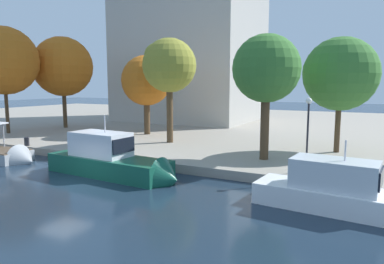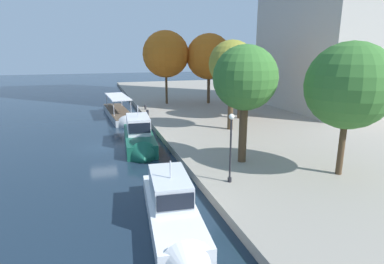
{
  "view_description": "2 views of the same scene",
  "coord_description": "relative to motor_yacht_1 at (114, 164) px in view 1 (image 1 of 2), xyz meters",
  "views": [
    {
      "loc": [
        15.95,
        -14.52,
        5.95
      ],
      "look_at": [
        4.57,
        7.61,
        2.64
      ],
      "focal_mm": 33.28,
      "sensor_mm": 36.0,
      "label": 1
    },
    {
      "loc": [
        29.87,
        -0.35,
        8.92
      ],
      "look_at": [
        4.68,
        7.56,
        2.12
      ],
      "focal_mm": 29.21,
      "sensor_mm": 36.0,
      "label": 2
    }
  ],
  "objects": [
    {
      "name": "motor_yacht_1",
      "position": [
        0.0,
        0.0,
        0.0
      ],
      "size": [
        10.08,
        3.26,
        4.86
      ],
      "rotation": [
        0.0,
        0.0,
        -0.07
      ],
      "color": "#14513D",
      "rests_on": "ground_plane"
    },
    {
      "name": "ground_plane",
      "position": [
        -0.92,
        -3.45,
        -0.78
      ],
      "size": [
        220.0,
        220.0,
        0.0
      ],
      "primitive_type": "plane",
      "color": "#192838"
    },
    {
      "name": "mooring_bollard_2",
      "position": [
        -12.08,
        2.77,
        0.26
      ],
      "size": [
        0.29,
        0.29,
        0.8
      ],
      "color": "#2D2D33",
      "rests_on": "dock_promenade"
    },
    {
      "name": "tree_0",
      "position": [
        8.04,
        6.76,
        6.34
      ],
      "size": [
        4.79,
        4.79,
        8.85
      ],
      "color": "#4C3823",
      "rests_on": "dock_promenade"
    },
    {
      "name": "motor_yacht_2",
      "position": [
        14.69,
        -0.35,
        -0.06
      ],
      "size": [
        9.77,
        3.24,
        4.21
      ],
      "rotation": [
        0.0,
        0.0,
        -0.09
      ],
      "color": "white",
      "rests_on": "ground_plane"
    },
    {
      "name": "tree_3",
      "position": [
        12.34,
        12.03,
        6.01
      ],
      "size": [
        5.71,
        5.71,
        9.01
      ],
      "color": "#4C3823",
      "rests_on": "dock_promenade"
    },
    {
      "name": "tree_4",
      "position": [
        -6.78,
        13.97,
        5.57
      ],
      "size": [
        5.36,
        5.36,
        8.47
      ],
      "color": "#4C3823",
      "rests_on": "dock_promenade"
    },
    {
      "name": "dock_promenade",
      "position": [
        -0.92,
        29.96,
        -0.47
      ],
      "size": [
        120.0,
        55.0,
        0.62
      ],
      "primitive_type": "cube",
      "color": "gray",
      "rests_on": "ground_plane"
    },
    {
      "name": "tree_1",
      "position": [
        -21.08,
        7.36,
        7.77
      ],
      "size": [
        7.37,
        7.37,
        11.61
      ],
      "color": "#4C3823",
      "rests_on": "dock_promenade"
    },
    {
      "name": "tree_5",
      "position": [
        -1.84,
        10.16,
        6.92
      ],
      "size": [
        4.92,
        4.92,
        9.54
      ],
      "color": "#4C3823",
      "rests_on": "dock_promenade"
    },
    {
      "name": "lamp_post",
      "position": [
        11.5,
        4.26,
        2.48
      ],
      "size": [
        0.37,
        0.37,
        4.56
      ],
      "color": "black",
      "rests_on": "dock_promenade"
    },
    {
      "name": "mooring_bollard_0",
      "position": [
        -11.9,
        2.85,
        0.27
      ],
      "size": [
        0.26,
        0.26,
        0.82
      ],
      "color": "#2D2D33",
      "rests_on": "dock_promenade"
    },
    {
      "name": "tree_2",
      "position": [
        -19.71,
        14.43,
        7.32
      ],
      "size": [
        7.64,
        7.27,
        11.18
      ],
      "color": "#4C3823",
      "rests_on": "dock_promenade"
    }
  ]
}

